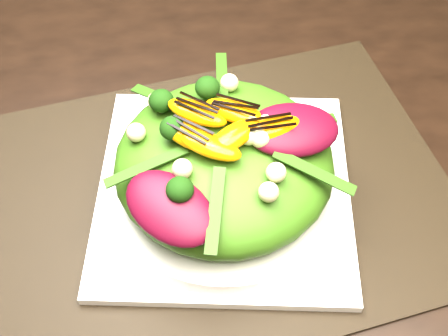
{
  "coord_description": "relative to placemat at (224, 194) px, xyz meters",
  "views": [
    {
      "loc": [
        0.19,
        -0.3,
        1.26
      ],
      "look_at": [
        0.24,
        0.05,
        0.8
      ],
      "focal_mm": 48.0,
      "sensor_mm": 36.0,
      "label": 1
    }
  ],
  "objects": [
    {
      "name": "macadamia_nut",
      "position": [
        0.03,
        -0.04,
        0.09
      ],
      "size": [
        0.02,
        0.02,
        0.02
      ],
      "primitive_type": "sphere",
      "rotation": [
        0.0,
        0.0,
        -0.41
      ],
      "color": "#F4ECAC",
      "rests_on": "lettuce_mound"
    },
    {
      "name": "placemat",
      "position": [
        0.0,
        0.0,
        0.0
      ],
      "size": [
        0.52,
        0.42,
        0.0
      ],
      "primitive_type": "cube",
      "rotation": [
        0.0,
        0.0,
        0.16
      ],
      "color": "black",
      "rests_on": "dining_table"
    },
    {
      "name": "plate_base",
      "position": [
        0.0,
        -0.0,
        0.01
      ],
      "size": [
        0.29,
        0.29,
        0.01
      ],
      "primitive_type": "cube",
      "rotation": [
        0.0,
        0.0,
        -0.16
      ],
      "color": "white",
      "rests_on": "placemat"
    },
    {
      "name": "broccoli_floret",
      "position": [
        -0.07,
        0.04,
        0.09
      ],
      "size": [
        0.04,
        0.04,
        0.03
      ],
      "primitive_type": "sphere",
      "rotation": [
        0.0,
        0.0,
        0.39
      ],
      "color": "black",
      "rests_on": "lettuce_mound"
    },
    {
      "name": "orange_segment",
      "position": [
        -0.01,
        0.03,
        0.1
      ],
      "size": [
        0.06,
        0.03,
        0.02
      ],
      "primitive_type": "ellipsoid",
      "rotation": [
        0.0,
        0.0,
        -0.18
      ],
      "color": "orange",
      "rests_on": "lettuce_mound"
    },
    {
      "name": "balsamic_drizzle",
      "position": [
        -0.01,
        0.03,
        0.1
      ],
      "size": [
        0.05,
        0.01,
        0.0
      ],
      "primitive_type": "cube",
      "rotation": [
        0.0,
        0.0,
        -0.18
      ],
      "color": "black",
      "rests_on": "orange_segment"
    },
    {
      "name": "lettuce_mound",
      "position": [
        0.0,
        -0.0,
        0.05
      ],
      "size": [
        0.28,
        0.28,
        0.07
      ],
      "primitive_type": "ellipsoid",
      "rotation": [
        0.0,
        0.0,
        0.38
      ],
      "color": "#3A6813",
      "rests_on": "salad_bowl"
    },
    {
      "name": "radicchio_leaf",
      "position": [
        0.06,
        -0.0,
        0.09
      ],
      "size": [
        0.09,
        0.06,
        0.02
      ],
      "primitive_type": "ellipsoid",
      "rotation": [
        0.0,
        0.0,
        0.06
      ],
      "color": "#440716",
      "rests_on": "lettuce_mound"
    },
    {
      "name": "salad_bowl",
      "position": [
        0.0,
        -0.0,
        0.02
      ],
      "size": [
        0.26,
        0.26,
        0.02
      ],
      "primitive_type": "cylinder",
      "rotation": [
        0.0,
        0.0,
        -0.1
      ],
      "color": "silver",
      "rests_on": "plate_base"
    }
  ]
}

